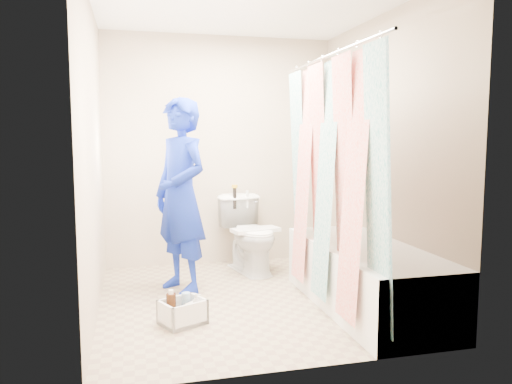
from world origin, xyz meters
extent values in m
plane|color=gray|center=(0.00, 0.00, 0.00)|extent=(2.60, 2.60, 0.00)
cube|color=white|center=(0.00, 0.00, 2.40)|extent=(2.40, 2.60, 0.02)
cube|color=#B9A68E|center=(0.00, 1.30, 1.20)|extent=(2.40, 0.02, 2.40)
cube|color=#B9A68E|center=(0.00, -1.30, 1.20)|extent=(2.40, 0.02, 2.40)
cube|color=#B9A68E|center=(-1.20, 0.00, 1.20)|extent=(0.02, 2.60, 2.40)
cube|color=#B9A68E|center=(1.20, 0.00, 1.20)|extent=(0.02, 2.60, 2.40)
cube|color=white|center=(0.85, -0.43, 0.25)|extent=(0.70, 1.75, 0.50)
cube|color=white|center=(0.85, -0.43, 0.46)|extent=(0.58, 1.63, 0.06)
cylinder|color=silver|center=(0.52, -0.43, 1.95)|extent=(0.02, 1.90, 0.02)
cube|color=silver|center=(0.52, -0.43, 1.02)|extent=(0.06, 1.75, 1.80)
imported|color=white|center=(0.22, 0.85, 0.38)|extent=(0.57, 0.82, 0.76)
cube|color=white|center=(0.24, 0.73, 0.44)|extent=(0.50, 0.30, 0.04)
cylinder|color=black|center=(0.10, 1.03, 0.73)|extent=(0.04, 0.04, 0.22)
cylinder|color=gold|center=(0.10, 1.03, 0.85)|extent=(0.06, 0.06, 0.03)
cylinder|color=silver|center=(0.24, 1.06, 0.71)|extent=(0.03, 0.03, 0.18)
imported|color=#0D148B|center=(-0.51, 0.39, 0.84)|extent=(0.65, 0.73, 1.69)
cube|color=silver|center=(-0.59, -0.42, 0.01)|extent=(0.37, 0.34, 0.03)
cube|color=silver|center=(-0.72, -0.48, 0.09)|extent=(0.12, 0.23, 0.18)
cube|color=silver|center=(-0.46, -0.36, 0.09)|extent=(0.12, 0.23, 0.18)
cube|color=silver|center=(-0.54, -0.52, 0.09)|extent=(0.28, 0.14, 0.18)
cube|color=silver|center=(-0.63, -0.32, 0.09)|extent=(0.28, 0.14, 0.18)
cylinder|color=#3B1D0B|center=(-0.67, -0.42, 0.13)|extent=(0.07, 0.07, 0.20)
cylinder|color=white|center=(-0.56, -0.35, 0.12)|extent=(0.06, 0.06, 0.18)
cylinder|color=beige|center=(-0.55, -0.46, 0.09)|extent=(0.04, 0.04, 0.13)
cylinder|color=#3B1D0B|center=(-0.63, -0.51, 0.06)|extent=(0.06, 0.06, 0.06)
cylinder|color=gold|center=(-0.63, -0.51, 0.10)|extent=(0.06, 0.06, 0.01)
imported|color=silver|center=(-0.49, -0.42, 0.13)|extent=(0.12, 0.12, 0.19)
camera|label=1|loc=(-0.92, -3.94, 1.35)|focal=35.00mm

